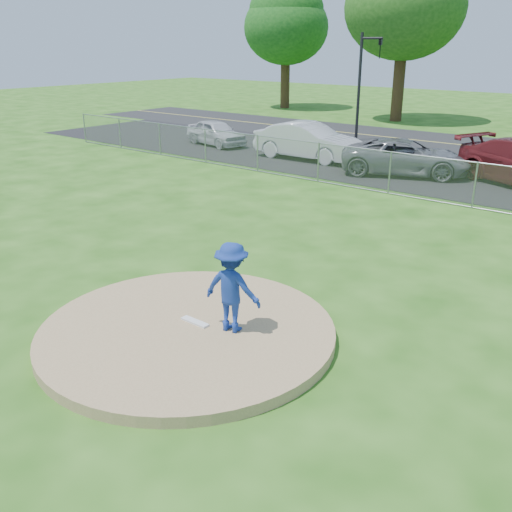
{
  "coord_description": "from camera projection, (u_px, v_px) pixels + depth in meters",
  "views": [
    {
      "loc": [
        6.83,
        -6.44,
        5.06
      ],
      "look_at": [
        0.0,
        2.0,
        1.0
      ],
      "focal_mm": 40.0,
      "sensor_mm": 36.0,
      "label": 1
    }
  ],
  "objects": [
    {
      "name": "tree_far_left",
      "position": [
        286.0,
        16.0,
        45.0
      ],
      "size": [
        6.72,
        6.72,
        10.74
      ],
      "color": "#382414",
      "rests_on": "ground"
    },
    {
      "name": "parking_lot",
      "position": [
        487.0,
        180.0,
        22.5
      ],
      "size": [
        50.0,
        8.0,
        0.01
      ],
      "primitive_type": "cube",
      "color": "black",
      "rests_on": "ground"
    },
    {
      "name": "ground",
      "position": [
        417.0,
        216.0,
        17.77
      ],
      "size": [
        120.0,
        120.0,
        0.0
      ],
      "primitive_type": "plane",
      "color": "#225412",
      "rests_on": "ground"
    },
    {
      "name": "chain_link_fence",
      "position": [
        445.0,
        181.0,
        18.96
      ],
      "size": [
        40.0,
        0.06,
        1.5
      ],
      "primitive_type": "cube",
      "color": "gray",
      "rests_on": "ground"
    },
    {
      "name": "parked_car_white",
      "position": [
        308.0,
        141.0,
        26.18
      ],
      "size": [
        5.1,
        1.92,
        1.66
      ],
      "primitive_type": "imported",
      "rotation": [
        0.0,
        0.0,
        1.6
      ],
      "color": "silver",
      "rests_on": "parking_lot"
    },
    {
      "name": "pitching_rubber",
      "position": [
        195.0,
        322.0,
        10.55
      ],
      "size": [
        0.6,
        0.15,
        0.04
      ],
      "primitive_type": "cube",
      "color": "white",
      "rests_on": "pitchers_mound"
    },
    {
      "name": "pitcher",
      "position": [
        232.0,
        287.0,
        10.03
      ],
      "size": [
        1.18,
        0.83,
        1.66
      ],
      "primitive_type": "imported",
      "rotation": [
        0.0,
        0.0,
        3.36
      ],
      "color": "navy",
      "rests_on": "pitchers_mound"
    },
    {
      "name": "parked_car_gray",
      "position": [
        406.0,
        157.0,
        23.14
      ],
      "size": [
        5.6,
        4.11,
        1.42
      ],
      "primitive_type": "imported",
      "rotation": [
        0.0,
        0.0,
        1.96
      ],
      "color": "slate",
      "rests_on": "parking_lot"
    },
    {
      "name": "parked_car_silver",
      "position": [
        216.0,
        133.0,
        29.86
      ],
      "size": [
        4.05,
        2.28,
        1.3
      ],
      "primitive_type": "imported",
      "rotation": [
        0.0,
        0.0,
        1.37
      ],
      "color": "silver",
      "rests_on": "parking_lot"
    },
    {
      "name": "pitchers_mound",
      "position": [
        188.0,
        332.0,
        10.45
      ],
      "size": [
        5.4,
        5.4,
        0.2
      ],
      "primitive_type": "cylinder",
      "color": "#9E7F57",
      "rests_on": "ground"
    },
    {
      "name": "traffic_cone",
      "position": [
        348.0,
        157.0,
        24.93
      ],
      "size": [
        0.37,
        0.37,
        0.72
      ],
      "primitive_type": "cone",
      "color": "orange",
      "rests_on": "parking_lot"
    },
    {
      "name": "traffic_signal_left",
      "position": [
        364.0,
        77.0,
        30.49
      ],
      "size": [
        1.28,
        0.2,
        5.6
      ],
      "color": "black",
      "rests_on": "ground"
    }
  ]
}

